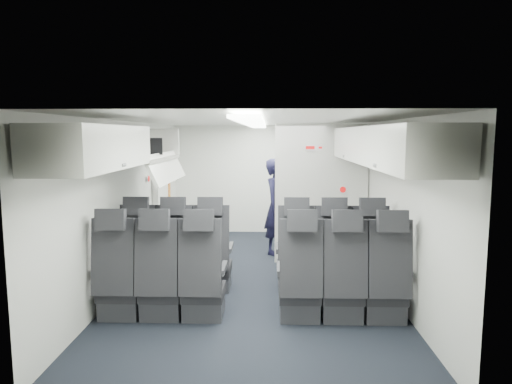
# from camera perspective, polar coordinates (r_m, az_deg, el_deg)

# --- Properties ---
(cabin_shell) EXTENTS (3.41, 6.01, 2.16)m
(cabin_shell) POSITION_cam_1_polar(r_m,az_deg,el_deg) (6.18, -0.11, -0.71)
(cabin_shell) COLOR black
(cabin_shell) RESTS_ON ground
(seat_row_front) EXTENTS (3.33, 0.56, 1.24)m
(seat_row_front) POSITION_cam_1_polar(r_m,az_deg,el_deg) (5.81, -0.27, -8.50)
(seat_row_front) COLOR black
(seat_row_front) RESTS_ON cabin_shell
(seat_row_mid) EXTENTS (3.33, 0.56, 1.24)m
(seat_row_mid) POSITION_cam_1_polar(r_m,az_deg,el_deg) (4.95, -0.62, -11.33)
(seat_row_mid) COLOR black
(seat_row_mid) RESTS_ON cabin_shell
(overhead_bin_left_rear) EXTENTS (0.53, 1.80, 0.40)m
(overhead_bin_left_rear) POSITION_cam_1_polar(r_m,az_deg,el_deg) (4.42, -19.50, 5.28)
(overhead_bin_left_rear) COLOR silver
(overhead_bin_left_rear) RESTS_ON cabin_shell
(overhead_bin_left_front_open) EXTENTS (0.64, 1.70, 0.72)m
(overhead_bin_left_front_open) POSITION_cam_1_polar(r_m,az_deg,el_deg) (6.10, -13.91, 4.76)
(overhead_bin_left_front_open) COLOR #9E9E93
(overhead_bin_left_front_open) RESTS_ON cabin_shell
(overhead_bin_right_rear) EXTENTS (0.53, 1.80, 0.40)m
(overhead_bin_right_rear) POSITION_cam_1_polar(r_m,az_deg,el_deg) (4.30, 18.12, 5.30)
(overhead_bin_right_rear) COLOR silver
(overhead_bin_right_rear) RESTS_ON cabin_shell
(overhead_bin_right_front) EXTENTS (0.53, 1.70, 0.40)m
(overhead_bin_right_front) POSITION_cam_1_polar(r_m,az_deg,el_deg) (6.00, 13.39, 5.91)
(overhead_bin_right_front) COLOR silver
(overhead_bin_right_front) RESTS_ON cabin_shell
(bulkhead_partition) EXTENTS (1.40, 0.15, 2.13)m
(bulkhead_partition) POSITION_cam_1_polar(r_m,az_deg,el_deg) (7.02, 8.11, -0.22)
(bulkhead_partition) COLOR silver
(bulkhead_partition) RESTS_ON cabin_shell
(galley_unit) EXTENTS (0.85, 0.52, 1.90)m
(galley_unit) POSITION_cam_1_polar(r_m,az_deg,el_deg) (8.93, 6.53, 0.58)
(galley_unit) COLOR #939399
(galley_unit) RESTS_ON cabin_shell
(boarding_door) EXTENTS (0.12, 1.27, 1.86)m
(boarding_door) POSITION_cam_1_polar(r_m,az_deg,el_deg) (7.95, -11.65, -0.30)
(boarding_door) COLOR silver
(boarding_door) RESTS_ON cabin_shell
(flight_attendant) EXTENTS (0.59, 0.68, 1.58)m
(flight_attendant) POSITION_cam_1_polar(r_m,az_deg,el_deg) (7.56, 2.62, -1.80)
(flight_attendant) COLOR black
(flight_attendant) RESTS_ON ground
(carry_on_bag) EXTENTS (0.41, 0.34, 0.21)m
(carry_on_bag) POSITION_cam_1_polar(r_m,az_deg,el_deg) (6.06, -13.35, 5.59)
(carry_on_bag) COLOR black
(carry_on_bag) RESTS_ON overhead_bin_left_front_open
(papers) EXTENTS (0.22, 0.03, 0.15)m
(papers) POSITION_cam_1_polar(r_m,az_deg,el_deg) (7.49, 4.09, -0.27)
(papers) COLOR white
(papers) RESTS_ON flight_attendant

